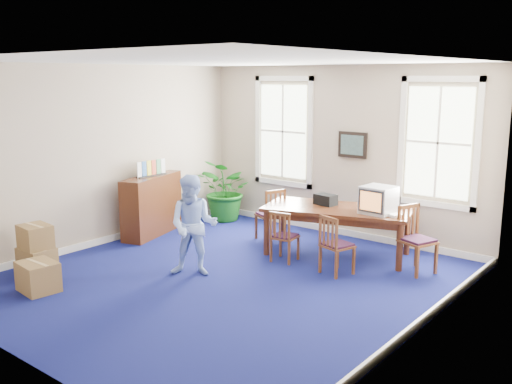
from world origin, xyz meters
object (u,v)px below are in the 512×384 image
Objects in this scene: cardboard_boxes at (49,249)px; chair_near_left at (285,236)px; crt_tv at (378,200)px; credenza at (152,204)px; man at (194,226)px; potted_plant at (227,190)px; conference_table at (337,231)px.

chair_near_left is at bearing 48.65° from cardboard_boxes.
credenza is at bearing -160.77° from crt_tv.
man reaches higher than crt_tv.
man reaches higher than potted_plant.
credenza is 1.16× the size of potted_plant.
conference_table is at bearing -129.30° from chair_near_left.
conference_table is at bearing 29.41° from man.
crt_tv is 2.98m from man.
crt_tv is at bearing -152.30° from chair_near_left.
chair_near_left is at bearing 31.26° from man.
crt_tv is 3.79m from potted_plant.
cardboard_boxes is (0.08, -4.19, -0.25)m from potted_plant.
chair_near_left is 2.96m from credenza.
credenza is (-4.15, -1.15, -0.45)m from crt_tv.
man is at bearing 55.57° from chair_near_left.
potted_plant is 0.92× the size of cardboard_boxes.
potted_plant reaches higher than cardboard_boxes.
chair_near_left is 1.60m from man.
potted_plant is (-3.73, 0.54, -0.40)m from crt_tv.
conference_table is at bearing 50.80° from cardboard_boxes.
man is at bearing -125.96° from crt_tv.
cardboard_boxes is at bearing -88.86° from potted_plant.
conference_table is 4.64m from cardboard_boxes.
credenza is at bearing -3.11° from chair_near_left.
crt_tv reaches higher than chair_near_left.
conference_table is 1.86× the size of potted_plant.
man is 1.19× the size of potted_plant.
credenza is 2.56m from cardboard_boxes.
crt_tv is (0.71, 0.05, 0.63)m from conference_table.
potted_plant is at bearing 91.14° from cardboard_boxes.
crt_tv is at bearing -0.91° from credenza.
man reaches higher than chair_near_left.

